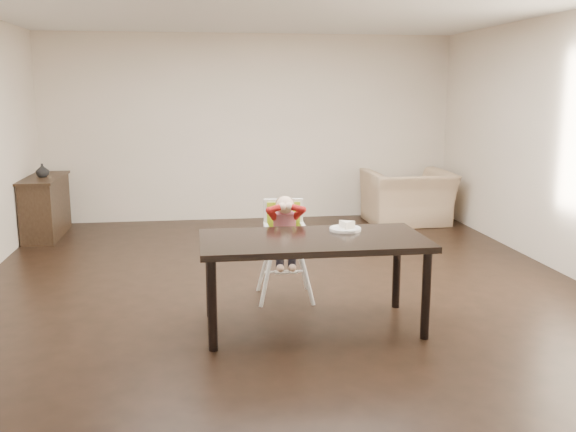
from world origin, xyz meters
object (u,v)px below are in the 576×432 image
Objects in this scene: high_chair at (284,226)px; armchair at (408,189)px; sideboard at (46,206)px; dining_table at (313,247)px.

armchair is (2.21, 3.07, -0.17)m from high_chair.
high_chair reaches higher than sideboard.
armchair is at bearing 1.15° from sideboard.
dining_table is 4.75m from sideboard.
dining_table is 4.39m from armchair.
high_chair is at bearing 98.78° from dining_table.
high_chair is 0.76× the size of sideboard.
high_chair reaches higher than dining_table.
sideboard is at bearing 127.53° from dining_table.
high_chair is (-0.12, 0.79, 0.01)m from dining_table.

